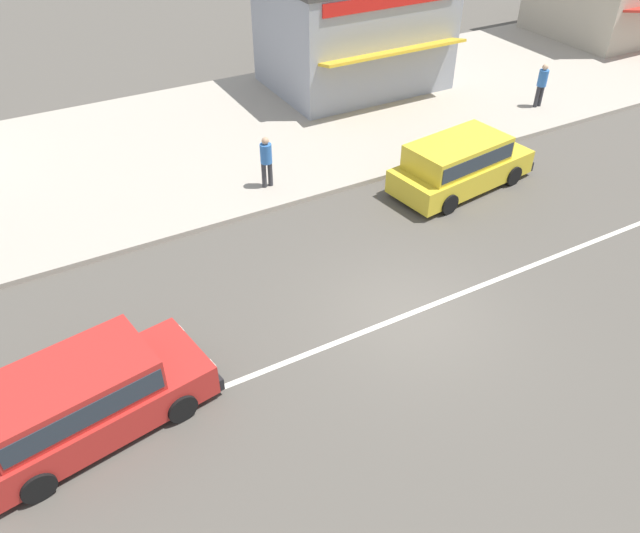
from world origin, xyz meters
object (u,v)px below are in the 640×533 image
(minivan_yellow_0, at_px, (460,162))
(shopfront_mid_block, at_px, (354,29))
(pedestrian_near_clock, at_px, (266,158))
(pedestrian_mid_kerb, at_px, (542,82))
(minivan_red_1, at_px, (82,397))

(minivan_yellow_0, bearing_deg, shopfront_mid_block, 80.27)
(minivan_yellow_0, xyz_separation_m, pedestrian_near_clock, (-5.05, 2.59, 0.22))
(pedestrian_near_clock, bearing_deg, pedestrian_mid_kerb, 2.59)
(minivan_red_1, bearing_deg, pedestrian_near_clock, 43.79)
(minivan_red_1, height_order, shopfront_mid_block, shopfront_mid_block)
(shopfront_mid_block, bearing_deg, minivan_red_1, -137.13)
(minivan_yellow_0, relative_size, pedestrian_near_clock, 3.00)
(pedestrian_mid_kerb, xyz_separation_m, shopfront_mid_block, (-4.84, 5.31, 1.20))
(pedestrian_mid_kerb, distance_m, shopfront_mid_block, 7.29)
(minivan_yellow_0, xyz_separation_m, pedestrian_mid_kerb, (6.29, 3.10, 0.23))
(minivan_yellow_0, height_order, minivan_red_1, same)
(minivan_red_1, distance_m, pedestrian_near_clock, 9.18)
(minivan_yellow_0, distance_m, pedestrian_mid_kerb, 7.02)
(minivan_red_1, height_order, pedestrian_mid_kerb, pedestrian_mid_kerb)
(minivan_yellow_0, relative_size, pedestrian_mid_kerb, 2.97)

